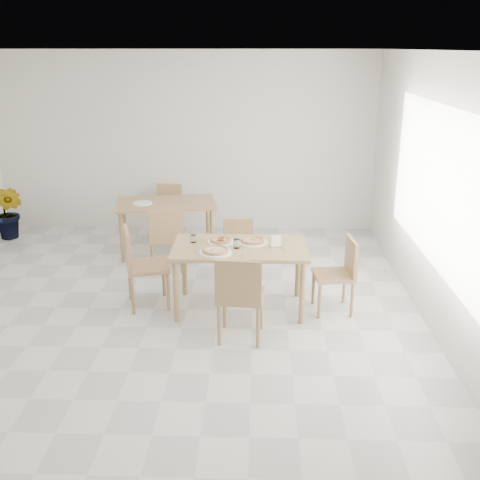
{
  "coord_description": "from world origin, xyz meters",
  "views": [
    {
      "loc": [
        1.17,
        -5.31,
        2.83
      ],
      "look_at": [
        0.98,
        0.5,
        0.82
      ],
      "focal_mm": 42.0,
      "sensor_mm": 36.0,
      "label": 1
    }
  ],
  "objects_px": {
    "pizza_margherita": "(252,240)",
    "tumbler_b": "(193,239)",
    "chair_east": "(341,270)",
    "second_table": "(166,208)",
    "chair_south": "(240,293)",
    "plate_mushroom": "(215,252)",
    "napkin_holder": "(276,242)",
    "potted_plant": "(9,212)",
    "chair_back_s": "(166,235)",
    "plate_empty": "(142,203)",
    "main_table": "(240,253)",
    "plate_margherita": "(252,242)",
    "chair_north": "(238,246)",
    "chair_back_n": "(169,207)",
    "plate_pepperoni": "(221,242)",
    "tumbler_a": "(237,244)",
    "chair_west": "(139,262)",
    "pizza_pepperoni": "(221,240)",
    "pizza_mushroom": "(215,250)"
  },
  "relations": [
    {
      "from": "napkin_holder",
      "to": "potted_plant",
      "type": "bearing_deg",
      "value": 133.15
    },
    {
      "from": "chair_south",
      "to": "plate_mushroom",
      "type": "relative_size",
      "value": 2.63
    },
    {
      "from": "plate_pepperoni",
      "to": "napkin_holder",
      "type": "relative_size",
      "value": 2.23
    },
    {
      "from": "tumbler_b",
      "to": "napkin_holder",
      "type": "bearing_deg",
      "value": -8.06
    },
    {
      "from": "chair_north",
      "to": "plate_empty",
      "type": "bearing_deg",
      "value": 145.6
    },
    {
      "from": "tumbler_b",
      "to": "chair_north",
      "type": "bearing_deg",
      "value": 56.96
    },
    {
      "from": "chair_east",
      "to": "potted_plant",
      "type": "bearing_deg",
      "value": -121.83
    },
    {
      "from": "tumbler_b",
      "to": "second_table",
      "type": "distance_m",
      "value": 1.81
    },
    {
      "from": "tumbler_a",
      "to": "chair_back_n",
      "type": "xyz_separation_m",
      "value": [
        -1.17,
        2.65,
        -0.33
      ]
    },
    {
      "from": "pizza_pepperoni",
      "to": "tumbler_a",
      "type": "distance_m",
      "value": 0.25
    },
    {
      "from": "main_table",
      "to": "pizza_margherita",
      "type": "height_order",
      "value": "pizza_margherita"
    },
    {
      "from": "tumbler_b",
      "to": "second_table",
      "type": "height_order",
      "value": "tumbler_b"
    },
    {
      "from": "plate_pepperoni",
      "to": "pizza_mushroom",
      "type": "relative_size",
      "value": 0.94
    },
    {
      "from": "pizza_pepperoni",
      "to": "chair_back_s",
      "type": "relative_size",
      "value": 0.31
    },
    {
      "from": "pizza_margherita",
      "to": "tumbler_b",
      "type": "height_order",
      "value": "tumbler_b"
    },
    {
      "from": "plate_mushroom",
      "to": "chair_back_n",
      "type": "bearing_deg",
      "value": 108.52
    },
    {
      "from": "pizza_margherita",
      "to": "napkin_holder",
      "type": "relative_size",
      "value": 2.28
    },
    {
      "from": "plate_margherita",
      "to": "plate_empty",
      "type": "xyz_separation_m",
      "value": [
        -1.56,
        1.6,
        0.0
      ]
    },
    {
      "from": "plate_empty",
      "to": "plate_mushroom",
      "type": "bearing_deg",
      "value": -58.89
    },
    {
      "from": "main_table",
      "to": "potted_plant",
      "type": "distance_m",
      "value": 4.32
    },
    {
      "from": "chair_back_s",
      "to": "main_table",
      "type": "bearing_deg",
      "value": 119.63
    },
    {
      "from": "chair_east",
      "to": "plate_margherita",
      "type": "distance_m",
      "value": 1.03
    },
    {
      "from": "plate_mushroom",
      "to": "chair_back_n",
      "type": "height_order",
      "value": "chair_back_n"
    },
    {
      "from": "chair_south",
      "to": "napkin_holder",
      "type": "distance_m",
      "value": 0.88
    },
    {
      "from": "chair_south",
      "to": "plate_pepperoni",
      "type": "height_order",
      "value": "chair_south"
    },
    {
      "from": "chair_east",
      "to": "chair_west",
      "type": "bearing_deg",
      "value": -96.7
    },
    {
      "from": "chair_south",
      "to": "plate_mushroom",
      "type": "xyz_separation_m",
      "value": [
        -0.28,
        0.53,
        0.23
      ]
    },
    {
      "from": "plate_mushroom",
      "to": "chair_back_s",
      "type": "height_order",
      "value": "chair_back_s"
    },
    {
      "from": "plate_margherita",
      "to": "main_table",
      "type": "bearing_deg",
      "value": -140.93
    },
    {
      "from": "chair_east",
      "to": "chair_back_s",
      "type": "height_order",
      "value": "chair_back_s"
    },
    {
      "from": "chair_south",
      "to": "plate_empty",
      "type": "height_order",
      "value": "chair_south"
    },
    {
      "from": "plate_mushroom",
      "to": "plate_empty",
      "type": "height_order",
      "value": "same"
    },
    {
      "from": "chair_west",
      "to": "second_table",
      "type": "xyz_separation_m",
      "value": [
        0.02,
        1.79,
        0.12
      ]
    },
    {
      "from": "plate_pepperoni",
      "to": "tumbler_b",
      "type": "distance_m",
      "value": 0.31
    },
    {
      "from": "chair_back_s",
      "to": "plate_empty",
      "type": "height_order",
      "value": "chair_back_s"
    },
    {
      "from": "pizza_pepperoni",
      "to": "potted_plant",
      "type": "bearing_deg",
      "value": 146.82
    },
    {
      "from": "tumbler_a",
      "to": "chair_back_n",
      "type": "relative_size",
      "value": 0.12
    },
    {
      "from": "napkin_holder",
      "to": "plate_empty",
      "type": "xyz_separation_m",
      "value": [
        -1.81,
        1.73,
        -0.05
      ]
    },
    {
      "from": "pizza_margherita",
      "to": "second_table",
      "type": "distance_m",
      "value": 2.12
    },
    {
      "from": "chair_east",
      "to": "second_table",
      "type": "relative_size",
      "value": 0.57
    },
    {
      "from": "chair_back_n",
      "to": "plate_empty",
      "type": "distance_m",
      "value": 0.96
    },
    {
      "from": "chair_north",
      "to": "plate_margherita",
      "type": "height_order",
      "value": "chair_north"
    },
    {
      "from": "napkin_holder",
      "to": "potted_plant",
      "type": "distance_m",
      "value": 4.67
    },
    {
      "from": "chair_east",
      "to": "pizza_margherita",
      "type": "bearing_deg",
      "value": -102.84
    },
    {
      "from": "chair_south",
      "to": "tumbler_b",
      "type": "height_order",
      "value": "chair_south"
    },
    {
      "from": "chair_north",
      "to": "chair_back_n",
      "type": "distance_m",
      "value": 2.09
    },
    {
      "from": "tumbler_b",
      "to": "napkin_holder",
      "type": "xyz_separation_m",
      "value": [
        0.92,
        -0.13,
        0.02
      ]
    },
    {
      "from": "main_table",
      "to": "plate_margherita",
      "type": "xyz_separation_m",
      "value": [
        0.14,
        0.11,
        0.09
      ]
    },
    {
      "from": "second_table",
      "to": "napkin_holder",
      "type": "bearing_deg",
      "value": -60.98
    },
    {
      "from": "tumbler_b",
      "to": "chair_back_s",
      "type": "distance_m",
      "value": 1.11
    }
  ]
}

